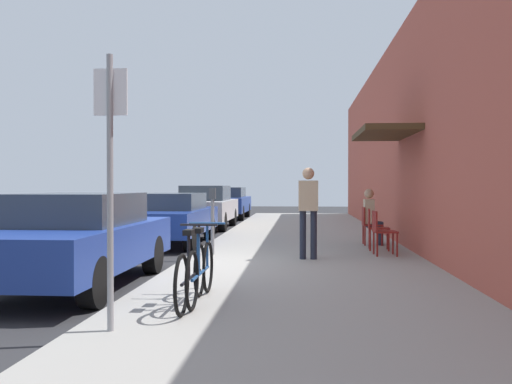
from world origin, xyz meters
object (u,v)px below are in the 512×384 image
object	(u,v)px
parked_car_3	(227,202)
parking_meter	(213,216)
parked_car_0	(76,238)
cafe_chair_1	(375,226)
street_sign	(110,170)
bicycle_0	(191,274)
bicycle_1	(201,271)
cafe_chair_0	(381,230)
parked_car_1	(170,217)
cafe_chair_2	(369,223)
pedestrian_standing	(308,205)
parked_car_2	(205,206)
seated_patron_2	(372,215)

from	to	relation	value
parked_car_3	parking_meter	world-z (taller)	parking_meter
parked_car_0	cafe_chair_1	world-z (taller)	parked_car_0
street_sign	bicycle_0	size ratio (longest dim) A/B	1.52
bicycle_1	cafe_chair_0	distance (m)	5.31
parked_car_3	parking_meter	xyz separation A→B (m)	(1.55, -13.87, 0.15)
parked_car_0	cafe_chair_0	size ratio (longest dim) A/B	5.06
parked_car_1	street_sign	bearing A→B (deg)	-80.25
parked_car_0	cafe_chair_2	bearing A→B (deg)	46.34
parked_car_1	pedestrian_standing	world-z (taller)	pedestrian_standing
parked_car_1	cafe_chair_0	distance (m)	5.59
parked_car_2	parked_car_3	world-z (taller)	parked_car_2
cafe_chair_1	parking_meter	bearing A→B (deg)	-162.61
parking_meter	street_sign	distance (m)	5.87
parked_car_2	bicycle_1	bearing A→B (deg)	-80.53
parked_car_1	bicycle_1	xyz separation A→B (m)	(2.10, -7.31, -0.21)
parked_car_1	cafe_chair_0	world-z (taller)	parked_car_1
parked_car_3	street_sign	xyz separation A→B (m)	(1.50, -19.68, 0.91)
parked_car_2	bicycle_0	world-z (taller)	parked_car_2
bicycle_0	parked_car_1	bearing A→B (deg)	105.10
parked_car_1	bicycle_0	world-z (taller)	parked_car_1
parked_car_2	parking_meter	world-z (taller)	parked_car_2
parked_car_1	street_sign	world-z (taller)	street_sign
parked_car_0	seated_patron_2	world-z (taller)	seated_patron_2
seated_patron_2	pedestrian_standing	bearing A→B (deg)	-119.48
parked_car_1	cafe_chair_0	bearing A→B (deg)	-29.76
parked_car_0	cafe_chair_1	size ratio (longest dim) A/B	5.06
bicycle_0	parked_car_3	bearing A→B (deg)	96.30
bicycle_1	pedestrian_standing	world-z (taller)	pedestrian_standing
bicycle_1	pedestrian_standing	xyz separation A→B (m)	(1.32, 3.86, 0.64)
parked_car_1	seated_patron_2	size ratio (longest dim) A/B	3.41
bicycle_0	pedestrian_standing	distance (m)	4.41
parked_car_0	parked_car_2	world-z (taller)	parked_car_2
street_sign	bicycle_1	distance (m)	1.93
bicycle_0	cafe_chair_1	size ratio (longest dim) A/B	1.97
parked_car_0	bicycle_0	distance (m)	2.66
bicycle_1	pedestrian_standing	bearing A→B (deg)	71.09
seated_patron_2	cafe_chair_1	bearing A→B (deg)	-93.25
street_sign	cafe_chair_1	size ratio (longest dim) A/B	2.99
cafe_chair_0	cafe_chair_1	size ratio (longest dim) A/B	1.00
parked_car_1	seated_patron_2	bearing A→B (deg)	-9.43
seated_patron_2	parked_car_3	bearing A→B (deg)	112.66
cafe_chair_2	parked_car_1	bearing A→B (deg)	170.46
cafe_chair_2	seated_patron_2	xyz separation A→B (m)	(0.06, -0.00, 0.19)
bicycle_0	cafe_chair_2	xyz separation A→B (m)	(2.81, 6.78, 0.14)
parked_car_1	cafe_chair_1	bearing A→B (deg)	-21.09
cafe_chair_0	pedestrian_standing	xyz separation A→B (m)	(-1.43, -0.67, 0.50)
street_sign	pedestrian_standing	distance (m)	5.64
cafe_chair_0	seated_patron_2	xyz separation A→B (m)	(0.06, 1.96, 0.19)
parked_car_2	bicycle_0	size ratio (longest dim) A/B	2.57
cafe_chair_0	pedestrian_standing	world-z (taller)	pedestrian_standing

